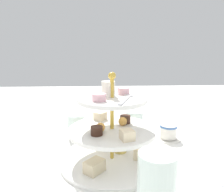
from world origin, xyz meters
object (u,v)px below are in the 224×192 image
(water_glass_tall_right, at_px, (156,189))
(teacup_with_saucer, at_px, (168,132))
(tiered_serving_stand, at_px, (112,136))
(water_glass_mid_back, at_px, (76,126))
(butter_knife_right, at_px, (219,168))
(water_glass_short_left, at_px, (134,122))

(water_glass_tall_right, relative_size, teacup_with_saucer, 1.50)
(tiered_serving_stand, height_order, water_glass_mid_back, tiered_serving_stand)
(tiered_serving_stand, bearing_deg, water_glass_mid_back, 34.00)
(tiered_serving_stand, distance_m, water_glass_mid_back, 0.21)
(butter_knife_right, distance_m, water_glass_mid_back, 0.46)
(tiered_serving_stand, bearing_deg, water_glass_short_left, -23.45)
(tiered_serving_stand, height_order, butter_knife_right, tiered_serving_stand)
(tiered_serving_stand, bearing_deg, teacup_with_saucer, -54.55)
(tiered_serving_stand, xyz_separation_m, water_glass_short_left, (0.21, -0.09, -0.03))
(water_glass_mid_back, bearing_deg, water_glass_tall_right, -155.16)
(tiered_serving_stand, relative_size, water_glass_mid_back, 3.50)
(tiered_serving_stand, xyz_separation_m, teacup_with_saucer, (0.14, -0.20, -0.05))
(butter_knife_right, bearing_deg, water_glass_tall_right, 150.82)
(water_glass_short_left, distance_m, water_glass_mid_back, 0.21)
(teacup_with_saucer, bearing_deg, tiered_serving_stand, 125.45)
(tiered_serving_stand, bearing_deg, butter_knife_right, -100.40)
(water_glass_short_left, height_order, teacup_with_saucer, water_glass_short_left)
(water_glass_mid_back, bearing_deg, tiered_serving_stand, -146.00)
(teacup_with_saucer, bearing_deg, water_glass_short_left, 56.10)
(water_glass_short_left, distance_m, butter_knife_right, 0.33)
(tiered_serving_stand, relative_size, water_glass_short_left, 3.63)
(tiered_serving_stand, bearing_deg, water_glass_tall_right, -163.36)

